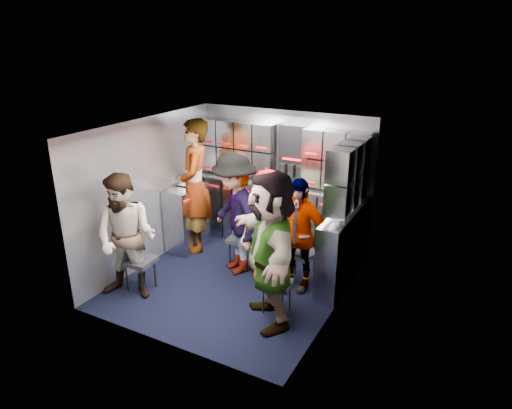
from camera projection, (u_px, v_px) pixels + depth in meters
The scene contains 29 objects.
floor at pixel (236, 281), 6.19m from camera, with size 3.00×3.00×0.00m, color black.
wall_back at pixel (283, 178), 7.06m from camera, with size 2.80×0.04×2.10m, color gray.
wall_left at pixel (149, 192), 6.44m from camera, with size 0.04×3.00×2.10m, color gray.
wall_right at pixel (340, 230), 5.21m from camera, with size 0.04×3.00×2.10m, color gray.
ceiling at pixel (233, 127), 5.46m from camera, with size 2.80×3.00×0.02m, color silver.
cart_bank_back at pixel (277, 216), 7.09m from camera, with size 2.68×0.38×0.99m, color #9196A0.
cart_bank_left at pixel (187, 218), 7.01m from camera, with size 0.38×0.76×0.99m, color #9196A0.
counter at pixel (278, 184), 6.90m from camera, with size 2.68×0.42×0.03m, color silver.
locker_bank_back at pixel (280, 153), 6.79m from camera, with size 2.68×0.28×0.82m, color #9196A0.
locker_bank_right at pixel (348, 175), 5.70m from camera, with size 0.28×1.00×0.82m, color #9196A0.
right_cabinet at pixel (341, 250), 5.96m from camera, with size 0.28×1.20×1.00m, color #9196A0.
coffee_niche at pixel (293, 154), 6.76m from camera, with size 0.46×0.16×0.84m, color black, non-canonical shape.
red_latch_strip at pixel (272, 196), 6.79m from camera, with size 2.60×0.02×0.03m, color maroon.
jump_seat_near_left at pixel (140, 262), 5.87m from camera, with size 0.39×0.37×0.44m.
jump_seat_mid_left at pixel (242, 241), 6.51m from camera, with size 0.39×0.37×0.43m.
jump_seat_center at pixel (274, 241), 6.42m from camera, with size 0.39×0.37×0.46m.
jump_seat_mid_right at pixel (302, 254), 6.09m from camera, with size 0.46×0.45×0.44m.
jump_seat_near_right at pixel (277, 286), 5.39m from camera, with size 0.38×0.37×0.40m.
attendant_standing at pixel (195, 186), 6.81m from camera, with size 0.74×0.48×2.02m, color black.
attendant_arc_a at pixel (126, 238), 5.58m from camera, with size 0.79×0.61×1.62m, color black.
attendant_arc_b at pixel (235, 214), 6.20m from camera, with size 1.10×0.63×1.70m, color black.
attendant_arc_c at pixel (268, 223), 6.15m from camera, with size 0.73×0.48×1.50m, color black.
attendant_arc_d at pixel (298, 234), 5.81m from camera, with size 0.88×0.37×1.51m, color black.
attendant_arc_e at pixel (271, 249), 5.05m from camera, with size 1.69×0.54×1.82m, color black.
bottle_left at pixel (223, 168), 7.23m from camera, with size 0.07×0.07×0.25m, color white.
bottle_mid at pixel (267, 175), 6.88m from camera, with size 0.07×0.07×0.25m, color white.
bottle_right at pixel (327, 185), 6.46m from camera, with size 0.07×0.07×0.23m, color white.
cup_left at pixel (261, 178), 6.94m from camera, with size 0.08×0.08×0.11m, color tan.
cup_right at pixel (337, 191), 6.41m from camera, with size 0.09×0.09×0.09m, color tan.
Camera 1 is at (2.79, -4.67, 3.15)m, focal length 32.00 mm.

